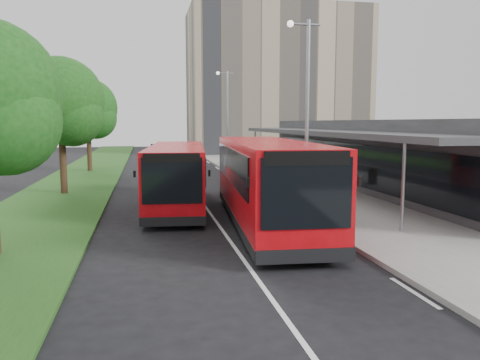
{
  "coord_description": "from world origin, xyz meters",
  "views": [
    {
      "loc": [
        -2.63,
        -17.3,
        3.86
      ],
      "look_at": [
        1.15,
        1.5,
        1.5
      ],
      "focal_mm": 35.0,
      "sensor_mm": 36.0,
      "label": 1
    }
  ],
  "objects_px": {
    "lamp_post_near": "(305,102)",
    "bollard": "(239,163)",
    "lamp_post_far": "(226,112)",
    "bus_second": "(177,176)",
    "tree_far": "(88,112)",
    "litter_bin": "(293,177)",
    "bus_main": "(267,183)",
    "tree_mid": "(60,106)",
    "car_near": "(182,150)",
    "car_far": "(155,148)"
  },
  "relations": [
    {
      "from": "tree_far",
      "to": "bus_main",
      "type": "relative_size",
      "value": 0.64
    },
    {
      "from": "tree_far",
      "to": "litter_bin",
      "type": "bearing_deg",
      "value": -42.89
    },
    {
      "from": "bus_main",
      "to": "car_far",
      "type": "bearing_deg",
      "value": 98.26
    },
    {
      "from": "tree_mid",
      "to": "bollard",
      "type": "height_order",
      "value": "tree_mid"
    },
    {
      "from": "tree_mid",
      "to": "lamp_post_far",
      "type": "relative_size",
      "value": 0.91
    },
    {
      "from": "bollard",
      "to": "car_far",
      "type": "relative_size",
      "value": 0.28
    },
    {
      "from": "lamp_post_near",
      "to": "car_far",
      "type": "distance_m",
      "value": 43.82
    },
    {
      "from": "bollard",
      "to": "tree_far",
      "type": "bearing_deg",
      "value": 171.74
    },
    {
      "from": "tree_mid",
      "to": "litter_bin",
      "type": "distance_m",
      "value": 13.53
    },
    {
      "from": "bus_second",
      "to": "lamp_post_near",
      "type": "bearing_deg",
      "value": -14.91
    },
    {
      "from": "lamp_post_far",
      "to": "bus_main",
      "type": "bearing_deg",
      "value": -95.92
    },
    {
      "from": "tree_mid",
      "to": "car_near",
      "type": "height_order",
      "value": "tree_mid"
    },
    {
      "from": "tree_mid",
      "to": "bus_main",
      "type": "height_order",
      "value": "tree_mid"
    },
    {
      "from": "tree_mid",
      "to": "car_near",
      "type": "relative_size",
      "value": 2.22
    },
    {
      "from": "litter_bin",
      "to": "car_far",
      "type": "bearing_deg",
      "value": 101.43
    },
    {
      "from": "lamp_post_far",
      "to": "bollard",
      "type": "relative_size",
      "value": 8.92
    },
    {
      "from": "car_far",
      "to": "litter_bin",
      "type": "bearing_deg",
      "value": -70.41
    },
    {
      "from": "car_near",
      "to": "tree_mid",
      "type": "bearing_deg",
      "value": -108.28
    },
    {
      "from": "lamp_post_far",
      "to": "car_near",
      "type": "distance_m",
      "value": 17.82
    },
    {
      "from": "litter_bin",
      "to": "lamp_post_far",
      "type": "bearing_deg",
      "value": 97.81
    },
    {
      "from": "lamp_post_far",
      "to": "bollard",
      "type": "xyz_separation_m",
      "value": [
        0.58,
        -2.65,
        -4.12
      ]
    },
    {
      "from": "bus_main",
      "to": "car_near",
      "type": "xyz_separation_m",
      "value": [
        -0.16,
        39.67,
        -1.07
      ]
    },
    {
      "from": "bus_main",
      "to": "bus_second",
      "type": "relative_size",
      "value": 1.12
    },
    {
      "from": "tree_mid",
      "to": "bollard",
      "type": "bearing_deg",
      "value": 41.35
    },
    {
      "from": "bollard",
      "to": "car_far",
      "type": "distance_m",
      "value": 26.62
    },
    {
      "from": "car_far",
      "to": "bus_second",
      "type": "bearing_deg",
      "value": -81.61
    },
    {
      "from": "bollard",
      "to": "car_far",
      "type": "xyz_separation_m",
      "value": [
        -6.12,
        25.91,
        -0.06
      ]
    },
    {
      "from": "tree_mid",
      "to": "car_far",
      "type": "xyz_separation_m",
      "value": [
        5.58,
        36.21,
        -4.18
      ]
    },
    {
      "from": "lamp_post_far",
      "to": "bus_main",
      "type": "xyz_separation_m",
      "value": [
        -2.34,
        -22.53,
        -3.09
      ]
    },
    {
      "from": "lamp_post_near",
      "to": "car_near",
      "type": "distance_m",
      "value": 37.46
    },
    {
      "from": "tree_far",
      "to": "bus_second",
      "type": "distance_m",
      "value": 18.26
    },
    {
      "from": "tree_mid",
      "to": "tree_far",
      "type": "relative_size",
      "value": 1.01
    },
    {
      "from": "lamp_post_far",
      "to": "bus_second",
      "type": "height_order",
      "value": "lamp_post_far"
    },
    {
      "from": "tree_far",
      "to": "bus_main",
      "type": "bearing_deg",
      "value": -67.83
    },
    {
      "from": "litter_bin",
      "to": "bollard",
      "type": "bearing_deg",
      "value": 96.64
    },
    {
      "from": "lamp_post_far",
      "to": "bollard",
      "type": "distance_m",
      "value": 4.93
    },
    {
      "from": "tree_far",
      "to": "bus_main",
      "type": "distance_m",
      "value": 23.5
    },
    {
      "from": "lamp_post_near",
      "to": "bus_second",
      "type": "distance_m",
      "value": 6.62
    },
    {
      "from": "car_far",
      "to": "lamp_post_far",
      "type": "bearing_deg",
      "value": -68.43
    },
    {
      "from": "bus_second",
      "to": "car_far",
      "type": "bearing_deg",
      "value": 95.98
    },
    {
      "from": "car_near",
      "to": "lamp_post_near",
      "type": "bearing_deg",
      "value": -88.43
    },
    {
      "from": "bus_second",
      "to": "bollard",
      "type": "bearing_deg",
      "value": 74.51
    },
    {
      "from": "tree_far",
      "to": "lamp_post_far",
      "type": "distance_m",
      "value": 11.17
    },
    {
      "from": "lamp_post_near",
      "to": "bollard",
      "type": "relative_size",
      "value": 8.92
    },
    {
      "from": "tree_mid",
      "to": "litter_bin",
      "type": "xyz_separation_m",
      "value": [
        12.9,
        0.02,
        -4.08
      ]
    },
    {
      "from": "tree_far",
      "to": "lamp_post_near",
      "type": "relative_size",
      "value": 0.91
    },
    {
      "from": "bus_main",
      "to": "bus_second",
      "type": "height_order",
      "value": "bus_main"
    },
    {
      "from": "tree_far",
      "to": "litter_bin",
      "type": "relative_size",
      "value": 7.54
    },
    {
      "from": "bus_second",
      "to": "lamp_post_far",
      "type": "bearing_deg",
      "value": 79.08
    },
    {
      "from": "tree_far",
      "to": "bus_main",
      "type": "height_order",
      "value": "tree_far"
    }
  ]
}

